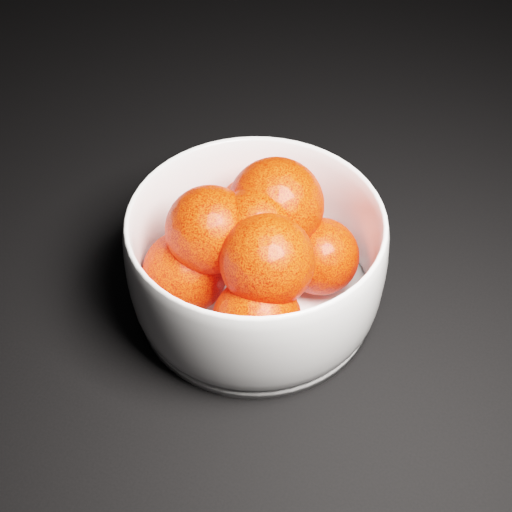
% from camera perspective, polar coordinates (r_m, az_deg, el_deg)
% --- Properties ---
extents(ground, '(3.00, 3.00, 0.00)m').
position_cam_1_polar(ground, '(0.60, 16.06, -11.29)').
color(ground, black).
rests_on(ground, ground).
extents(bowl, '(0.22, 0.22, 0.11)m').
position_cam_1_polar(bowl, '(0.60, 0.00, -0.35)').
color(bowl, white).
rests_on(bowl, ground).
extents(orange_pile, '(0.17, 0.19, 0.12)m').
position_cam_1_polar(orange_pile, '(0.59, -0.21, 0.88)').
color(orange_pile, '#FF2106').
rests_on(orange_pile, bowl).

